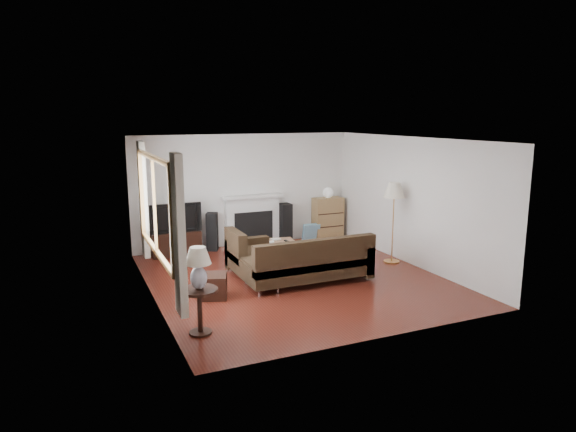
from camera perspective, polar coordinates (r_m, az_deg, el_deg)
name	(u,v)px	position (r m, az deg, el deg)	size (l,w,h in m)	color
room	(295,211)	(9.03, 0.77, 0.60)	(5.10, 5.60, 2.54)	#581D13
window	(154,205)	(8.09, -14.63, 1.15)	(0.12, 2.74, 1.54)	olive
curtain_near	(179,236)	(6.66, -12.01, -2.15)	(0.10, 0.35, 2.10)	beige
curtain_far	(143,200)	(9.60, -15.76, 1.72)	(0.10, 0.35, 2.10)	beige
fireplace	(252,220)	(11.62, -3.97, -0.44)	(1.40, 0.26, 1.15)	white
tv_stand	(176,243)	(11.09, -12.36, -2.94)	(1.01, 0.46, 0.51)	black
television	(175,217)	(10.97, -12.48, -0.11)	(1.06, 0.14, 0.61)	black
speaker_left	(212,232)	(11.28, -8.42, -1.73)	(0.23, 0.28, 0.83)	black
speaker_right	(285,223)	(11.83, -0.33, -0.79)	(0.25, 0.30, 0.91)	black
bookshelf	(328,218)	(12.28, 4.43, -0.22)	(0.71, 0.34, 0.98)	#987546
globe_lamp	(328,193)	(12.18, 4.48, 2.60)	(0.24, 0.24, 0.24)	white
sectional_sofa	(307,260)	(9.05, 2.18, -4.96)	(2.44, 1.79, 0.79)	black
coffee_table	(267,252)	(10.29, -2.30, -4.01)	(1.10, 0.60, 0.43)	brown
footstool	(213,286)	(8.45, -8.37, -7.69)	(0.45, 0.45, 0.38)	black
floor_lamp	(393,223)	(10.36, 11.59, -0.76)	(0.42, 0.42, 1.61)	#CA8C46
side_table	(200,311)	(7.10, -9.77, -10.40)	(0.51, 0.51, 0.63)	black
table_lamp	(198,268)	(6.90, -9.93, -5.77)	(0.35, 0.35, 0.57)	silver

